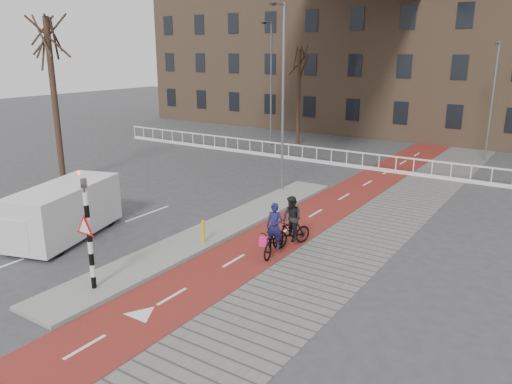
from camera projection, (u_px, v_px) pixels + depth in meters
The scene contains 16 objects.
ground at pixel (158, 272), 15.79m from camera, with size 120.00×120.00×0.00m, color #38383A.
bike_lane at pixel (335, 202), 23.02m from camera, with size 2.50×60.00×0.01m, color maroon.
sidewalk at pixel (395, 212), 21.54m from camera, with size 3.00×60.00×0.01m, color slate.
curb_island at pixel (218, 229), 19.35m from camera, with size 1.80×16.00×0.12m, color gray.
traffic_signal at pixel (88, 227), 13.94m from camera, with size 0.80×0.80×3.68m.
bollard at pixel (203, 232), 17.76m from camera, with size 0.12×0.12×0.81m, color gold.
cyclist_near at pixel (274, 238), 16.93m from camera, with size 0.90×1.81×1.83m.
cyclist_far at pixel (292, 226), 17.65m from camera, with size 1.06×1.74×1.82m.
van at pixel (65, 211), 18.40m from camera, with size 3.15×4.99×2.00m.
railing at pixel (289, 154), 31.99m from camera, with size 28.00×0.10×0.99m.
townhouse_row at pixel (402, 36), 40.91m from camera, with size 46.00×10.00×15.90m.
tree_left at pixel (55, 103), 25.11m from camera, with size 0.30×0.30×8.34m, color #321F16.
tree_mid at pixel (299, 97), 36.32m from camera, with size 0.27×0.27×6.84m, color #321F16.
streetlight_near at pixel (283, 101), 23.56m from camera, with size 0.12×0.12×8.83m, color slate.
streetlight_left at pixel (271, 85), 35.60m from camera, with size 0.12×0.12×8.65m, color slate.
streetlight_right at pixel (492, 103), 30.55m from camera, with size 0.12×0.12×7.25m, color slate.
Camera 1 is at (10.56, -10.39, 6.77)m, focal length 35.00 mm.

